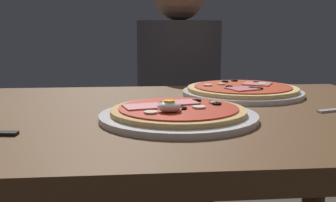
{
  "coord_description": "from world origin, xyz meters",
  "views": [
    {
      "loc": [
        -0.05,
        -0.88,
        0.96
      ],
      "look_at": [
        0.02,
        -0.04,
        0.81
      ],
      "focal_mm": 44.91,
      "sensor_mm": 36.0,
      "label": 1
    }
  ],
  "objects_px": {
    "dining_table": "(155,171)",
    "pizza_foreground": "(178,114)",
    "pizza_across_left": "(243,91)",
    "diner_person": "(179,129)"
  },
  "relations": [
    {
      "from": "pizza_across_left",
      "to": "dining_table",
      "type": "bearing_deg",
      "value": -141.7
    },
    {
      "from": "dining_table",
      "to": "pizza_foreground",
      "type": "relative_size",
      "value": 3.75
    },
    {
      "from": "pizza_foreground",
      "to": "diner_person",
      "type": "height_order",
      "value": "diner_person"
    },
    {
      "from": "diner_person",
      "to": "pizza_foreground",
      "type": "bearing_deg",
      "value": 83.02
    },
    {
      "from": "pizza_across_left",
      "to": "diner_person",
      "type": "bearing_deg",
      "value": 101.31
    },
    {
      "from": "pizza_across_left",
      "to": "diner_person",
      "type": "xyz_separation_m",
      "value": [
        -0.11,
        0.53,
        -0.23
      ]
    },
    {
      "from": "dining_table",
      "to": "pizza_across_left",
      "type": "bearing_deg",
      "value": 38.3
    },
    {
      "from": "pizza_foreground",
      "to": "pizza_across_left",
      "type": "bearing_deg",
      "value": 53.7
    },
    {
      "from": "pizza_foreground",
      "to": "diner_person",
      "type": "bearing_deg",
      "value": 83.02
    },
    {
      "from": "dining_table",
      "to": "pizza_foreground",
      "type": "xyz_separation_m",
      "value": [
        0.04,
        -0.08,
        0.14
      ]
    }
  ]
}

